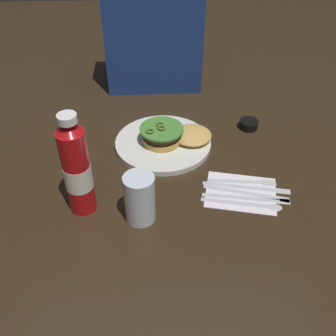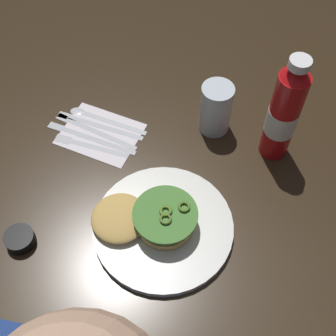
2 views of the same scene
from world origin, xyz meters
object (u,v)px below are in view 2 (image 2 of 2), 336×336
(butter_knife, at_px, (94,123))
(fork_utensil, at_px, (84,144))
(spoon_utensil, at_px, (97,117))
(ketchup_bottle, at_px, (284,114))
(burger_sandwich, at_px, (148,219))
(table_knife, at_px, (90,129))
(dinner_plate, at_px, (163,227))
(steak_knife, at_px, (85,136))
(water_glass, at_px, (216,108))
(condiment_cup, at_px, (20,239))
(napkin, at_px, (100,134))

(butter_knife, xyz_separation_m, fork_utensil, (0.01, 0.06, 0.00))
(spoon_utensil, bearing_deg, ketchup_bottle, 177.85)
(burger_sandwich, relative_size, ketchup_bottle, 0.79)
(spoon_utensil, height_order, butter_knife, same)
(ketchup_bottle, bearing_deg, table_knife, 3.11)
(spoon_utensil, xyz_separation_m, fork_utensil, (0.01, 0.08, 0.00))
(dinner_plate, distance_m, steak_knife, 0.29)
(water_glass, height_order, fork_utensil, water_glass)
(fork_utensil, bearing_deg, condiment_cup, 78.51)
(spoon_utensil, bearing_deg, dinner_plate, 129.19)
(ketchup_bottle, height_order, water_glass, ketchup_bottle)
(ketchup_bottle, bearing_deg, butter_knife, 0.84)
(table_knife, bearing_deg, burger_sandwich, 130.17)
(condiment_cup, xyz_separation_m, napkin, (-0.08, -0.29, -0.01))
(spoon_utensil, relative_size, table_knife, 0.93)
(water_glass, distance_m, spoon_utensil, 0.28)
(ketchup_bottle, xyz_separation_m, water_glass, (0.14, -0.04, -0.06))
(fork_utensil, bearing_deg, butter_knife, -94.74)
(burger_sandwich, height_order, spoon_utensil, burger_sandwich)
(spoon_utensil, xyz_separation_m, steak_knife, (0.01, 0.06, 0.00))
(napkin, xyz_separation_m, fork_utensil, (0.03, 0.04, 0.00))
(dinner_plate, height_order, ketchup_bottle, ketchup_bottle)
(burger_sandwich, distance_m, steak_knife, 0.27)
(ketchup_bottle, xyz_separation_m, steak_knife, (0.42, 0.04, -0.11))
(burger_sandwich, distance_m, butter_knife, 0.30)
(table_knife, bearing_deg, steak_knife, 75.64)
(burger_sandwich, bearing_deg, condiment_cup, 18.16)
(water_glass, xyz_separation_m, spoon_utensil, (0.27, 0.03, -0.06))
(water_glass, bearing_deg, fork_utensil, 21.31)
(steak_knife, bearing_deg, burger_sandwich, 134.06)
(water_glass, xyz_separation_m, fork_utensil, (0.28, 0.11, -0.06))
(butter_knife, height_order, steak_knife, same)
(ketchup_bottle, relative_size, butter_knife, 1.21)
(burger_sandwich, height_order, steak_knife, burger_sandwich)
(butter_knife, relative_size, steak_knife, 0.98)
(butter_knife, relative_size, table_knife, 1.03)
(water_glass, distance_m, napkin, 0.27)
(butter_knife, distance_m, fork_utensil, 0.06)
(dinner_plate, relative_size, ketchup_bottle, 1.06)
(table_knife, height_order, steak_knife, same)
(condiment_cup, height_order, butter_knife, condiment_cup)
(water_glass, xyz_separation_m, napkin, (0.25, 0.07, -0.06))
(burger_sandwich, bearing_deg, fork_utensil, -42.97)
(ketchup_bottle, relative_size, spoon_utensil, 1.34)
(fork_utensil, bearing_deg, spoon_utensil, -94.72)
(water_glass, relative_size, steak_knife, 0.56)
(napkin, bearing_deg, burger_sandwich, 127.00)
(condiment_cup, relative_size, steak_knife, 0.26)
(ketchup_bottle, relative_size, condiment_cup, 4.53)
(napkin, bearing_deg, butter_knife, -47.77)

